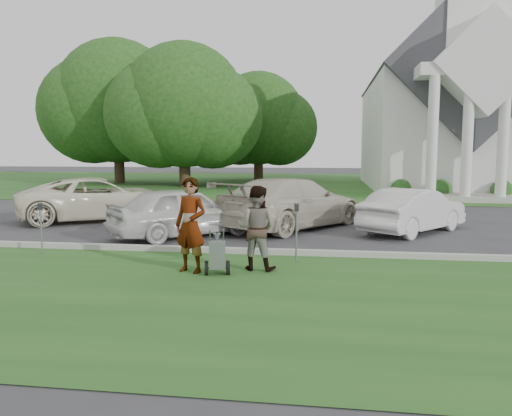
% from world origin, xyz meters
% --- Properties ---
extents(ground, '(120.00, 120.00, 0.00)m').
position_xyz_m(ground, '(0.00, 0.00, 0.00)').
color(ground, '#333335').
rests_on(ground, ground).
extents(grass_strip, '(80.00, 7.00, 0.01)m').
position_xyz_m(grass_strip, '(0.00, -3.00, 0.01)').
color(grass_strip, '#23521C').
rests_on(grass_strip, ground).
extents(church_lawn, '(80.00, 30.00, 0.01)m').
position_xyz_m(church_lawn, '(0.00, 27.00, 0.01)').
color(church_lawn, '#23521C').
rests_on(church_lawn, ground).
extents(curb, '(80.00, 0.18, 0.15)m').
position_xyz_m(curb, '(0.00, 0.55, 0.07)').
color(curb, '#9E9E93').
rests_on(curb, ground).
extents(church, '(9.19, 19.00, 24.10)m').
position_xyz_m(church, '(9.00, 23.11, 5.94)').
color(church, white).
rests_on(church, ground).
extents(tree_left, '(10.63, 8.40, 9.71)m').
position_xyz_m(tree_left, '(-8.01, 21.99, 5.11)').
color(tree_left, '#332316').
rests_on(tree_left, ground).
extents(tree_far, '(11.64, 9.20, 10.73)m').
position_xyz_m(tree_far, '(-14.01, 24.99, 5.69)').
color(tree_far, '#332316').
rests_on(tree_far, ground).
extents(tree_back, '(9.61, 7.60, 8.89)m').
position_xyz_m(tree_back, '(-4.01, 29.99, 4.73)').
color(tree_back, '#332316').
rests_on(tree_back, ground).
extents(striping_cart, '(0.63, 1.06, 0.92)m').
position_xyz_m(striping_cart, '(-0.54, -1.53, 0.40)').
color(striping_cart, black).
rests_on(striping_cart, ground).
extents(person_left, '(0.82, 0.68, 1.95)m').
position_xyz_m(person_left, '(-1.12, -1.39, 0.97)').
color(person_left, '#999999').
rests_on(person_left, ground).
extents(person_right, '(0.96, 0.80, 1.77)m').
position_xyz_m(person_right, '(0.18, -0.99, 0.88)').
color(person_right, '#999999').
rests_on(person_right, ground).
extents(parking_meter_near, '(0.10, 0.09, 1.35)m').
position_xyz_m(parking_meter_near, '(0.97, -0.20, 0.85)').
color(parking_meter_near, gray).
rests_on(parking_meter_near, ground).
extents(parking_meter_far, '(0.09, 0.08, 1.26)m').
position_xyz_m(parking_meter_far, '(-5.18, -0.13, 0.80)').
color(parking_meter_far, gray).
rests_on(parking_meter_far, ground).
extents(car_a, '(6.06, 5.04, 1.54)m').
position_xyz_m(car_a, '(-6.44, 5.67, 0.77)').
color(car_a, '#EBE4C7').
rests_on(car_a, ground).
extents(car_b, '(4.38, 4.19, 1.47)m').
position_xyz_m(car_b, '(-2.48, 2.76, 0.74)').
color(car_b, silver).
rests_on(car_b, ground).
extents(car_c, '(5.05, 5.96, 1.64)m').
position_xyz_m(car_c, '(0.52, 4.79, 0.82)').
color(car_c, beige).
rests_on(car_c, ground).
extents(car_d, '(3.69, 4.09, 1.35)m').
position_xyz_m(car_d, '(4.26, 4.44, 0.68)').
color(car_d, silver).
rests_on(car_d, ground).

